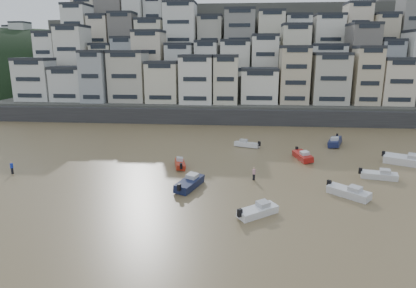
# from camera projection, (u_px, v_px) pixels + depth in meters

# --- Properties ---
(harbor_wall) EXTENTS (140.00, 3.00, 3.50)m
(harbor_wall) POSITION_uv_depth(u_px,v_px,m) (253.00, 117.00, 84.49)
(harbor_wall) COLOR #38383A
(harbor_wall) RESTS_ON ground
(hillside) EXTENTS (141.04, 66.00, 50.00)m
(hillside) POSITION_uv_depth(u_px,v_px,m) (266.00, 62.00, 119.79)
(hillside) COLOR #4C4C47
(hillside) RESTS_ON ground
(headland) EXTENTS (216.00, 135.00, 53.33)m
(headland) POSITION_uv_depth(u_px,v_px,m) (7.00, 90.00, 161.82)
(headland) COLOR black
(headland) RESTS_ON ground
(boat_g) EXTENTS (7.04, 5.14, 1.85)m
(boat_g) POSITION_uv_depth(u_px,v_px,m) (407.00, 159.00, 54.57)
(boat_g) COLOR silver
(boat_g) RESTS_ON ground
(boat_d) EXTENTS (5.17, 2.68, 1.35)m
(boat_d) POSITION_uv_depth(u_px,v_px,m) (379.00, 174.00, 48.75)
(boat_d) COLOR silver
(boat_d) RESTS_ON ground
(boat_c) EXTENTS (3.63, 6.23, 1.62)m
(boat_c) POSITION_uv_depth(u_px,v_px,m) (190.00, 182.00, 45.49)
(boat_c) COLOR #131B3C
(boat_c) RESTS_ON ground
(boat_a) EXTENTS (4.88, 4.36, 1.35)m
(boat_a) POSITION_uv_depth(u_px,v_px,m) (258.00, 210.00, 37.77)
(boat_a) COLOR white
(boat_a) RESTS_ON ground
(boat_f) EXTENTS (2.42, 4.59, 1.19)m
(boat_f) POSITION_uv_depth(u_px,v_px,m) (180.00, 163.00, 53.62)
(boat_f) COLOR #B32816
(boat_f) RESTS_ON ground
(boat_i) EXTENTS (4.02, 6.55, 1.70)m
(boat_i) POSITION_uv_depth(u_px,v_px,m) (335.00, 141.00, 66.07)
(boat_i) COLOR #161D46
(boat_i) RESTS_ON ground
(boat_b) EXTENTS (5.11, 4.93, 1.46)m
(boat_b) POSITION_uv_depth(u_px,v_px,m) (349.00, 191.00, 42.71)
(boat_b) COLOR silver
(boat_b) RESTS_ON ground
(boat_e) EXTENTS (2.95, 5.72, 1.49)m
(boat_e) POSITION_uv_depth(u_px,v_px,m) (303.00, 155.00, 57.39)
(boat_e) COLOR #A01813
(boat_e) RESTS_ON ground
(boat_h) EXTENTS (5.01, 3.08, 1.30)m
(boat_h) POSITION_uv_depth(u_px,v_px,m) (247.00, 143.00, 64.96)
(boat_h) COLOR silver
(boat_h) RESTS_ON ground
(person_blue) EXTENTS (0.44, 0.44, 1.74)m
(person_blue) POSITION_uv_depth(u_px,v_px,m) (12.00, 168.00, 50.73)
(person_blue) COLOR #1831B7
(person_blue) RESTS_ON ground
(person_pink) EXTENTS (0.44, 0.44, 1.74)m
(person_pink) POSITION_uv_depth(u_px,v_px,m) (254.00, 174.00, 48.21)
(person_pink) COLOR #C18896
(person_pink) RESTS_ON ground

